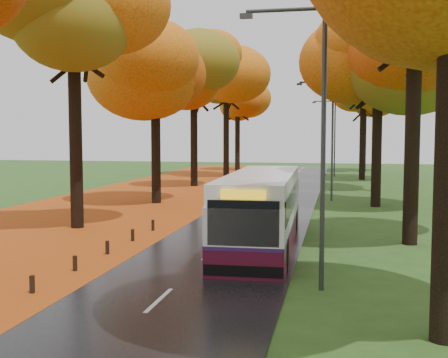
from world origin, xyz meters
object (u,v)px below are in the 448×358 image
(streetlamp_near, at_px, (314,125))
(car_silver, at_px, (258,177))
(streetlamp_far, at_px, (332,132))
(car_white, at_px, (247,183))
(streetlamp_mid, at_px, (329,130))
(car_dark, at_px, (263,175))
(bus, at_px, (262,208))

(streetlamp_near, bearing_deg, car_silver, 100.84)
(streetlamp_far, relative_size, car_white, 2.11)
(streetlamp_near, relative_size, streetlamp_mid, 1.00)
(streetlamp_far, relative_size, car_dark, 2.08)
(streetlamp_far, relative_size, car_silver, 2.08)
(streetlamp_mid, height_order, car_silver, streetlamp_mid)
(streetlamp_far, bearing_deg, streetlamp_near, -90.00)
(bus, height_order, car_dark, bus)
(bus, relative_size, car_dark, 2.86)
(car_white, distance_m, car_dark, 9.89)
(car_silver, bearing_deg, car_white, -94.08)
(streetlamp_near, relative_size, car_silver, 2.08)
(streetlamp_mid, bearing_deg, streetlamp_near, -90.00)
(car_silver, height_order, car_dark, car_silver)
(streetlamp_far, distance_m, car_silver, 13.41)
(streetlamp_mid, distance_m, bus, 16.60)
(streetlamp_mid, xyz_separation_m, streetlamp_far, (0.00, 22.00, 0.00))
(car_dark, bearing_deg, streetlamp_mid, -58.31)
(bus, bearing_deg, car_white, 98.94)
(streetlamp_far, distance_m, car_white, 19.03)
(car_white, distance_m, car_silver, 6.43)
(streetlamp_mid, xyz_separation_m, bus, (-2.27, -16.14, -3.17))
(streetlamp_near, xyz_separation_m, streetlamp_far, (0.00, 44.00, 0.00))
(streetlamp_far, distance_m, car_dark, 10.73)
(streetlamp_mid, bearing_deg, car_white, 144.18)
(streetlamp_near, distance_m, car_dark, 37.11)
(streetlamp_far, height_order, car_silver, streetlamp_far)
(car_silver, bearing_deg, streetlamp_far, 55.24)
(bus, xyz_separation_m, car_dark, (-4.03, 30.48, -0.95))
(car_white, relative_size, car_silver, 0.99)
(streetlamp_mid, relative_size, car_dark, 2.08)
(bus, distance_m, car_dark, 30.76)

